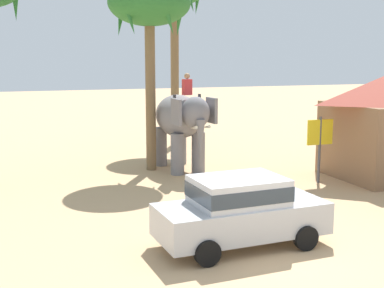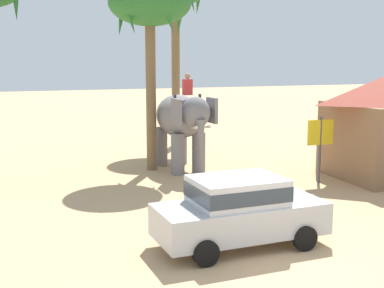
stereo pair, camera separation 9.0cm
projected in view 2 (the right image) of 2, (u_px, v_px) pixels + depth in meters
name	position (u px, v px, depth m)	size (l,w,h in m)	color
ground_plane	(259.00, 254.00, 12.24)	(120.00, 120.00, 0.00)	tan
car_sedan_foreground	(239.00, 209.00, 12.59)	(4.19, 2.05, 1.70)	#B7BABF
elephant_with_mahout	(182.00, 121.00, 20.83)	(1.84, 3.93, 3.88)	slate
palm_tree_left_of_road	(150.00, 8.00, 20.21)	(3.20, 3.20, 7.45)	brown
signboard_yellow	(320.00, 137.00, 18.76)	(1.00, 0.10, 2.40)	#4C4C51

